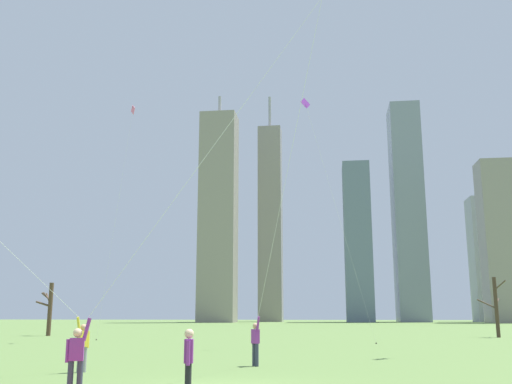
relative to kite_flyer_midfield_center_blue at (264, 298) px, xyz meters
name	(u,v)px	position (x,y,z in m)	size (l,w,h in m)	color
kite_flyer_midfield_center_blue	(264,298)	(0.00, 0.00, 0.00)	(3.92, 4.84, 16.34)	#33384C
kite_flyer_far_back_red	(43,302)	(-6.94, -3.98, -0.21)	(5.28, 6.58, 8.42)	gray
kite_flyer_midfield_left_green	(124,289)	(-2.63, -8.20, 0.03)	(9.20, 4.14, 16.05)	#33384C
bystander_strolling_midfield	(189,361)	(-0.72, -8.94, -1.66)	(0.26, 0.50, 1.62)	black
distant_kite_high_overhead_purple	(316,140)	(1.82, 14.56, 10.67)	(4.65, 5.27, 15.91)	purple
distant_kite_drifting_right_pink	(127,145)	(-13.14, 20.08, 12.51)	(3.15, 2.39, 18.22)	pink
bare_tree_rightmost	(49,307)	(-23.71, 30.13, 0.05)	(1.75, 1.78, 4.87)	#4C3828
bare_tree_right_of_center	(496,305)	(16.71, 31.38, 0.17)	(2.32, 3.27, 5.15)	#423326
skyline_wide_slab	(358,242)	(9.47, 130.59, 17.85)	(6.85, 10.62, 40.82)	slate
skyline_mid_tower_right	(503,240)	(42.73, 120.66, 16.51)	(9.38, 7.61, 38.14)	gray
skyline_mid_tower_left	(495,258)	(45.45, 138.82, 13.84)	(11.96, 8.08, 42.49)	#9EA3AD
skyline_slender_spire	(408,211)	(23.12, 134.67, 26.39)	(7.81, 10.91, 57.90)	gray
skyline_tall_tower	(218,215)	(-25.68, 121.55, 24.12)	(9.09, 7.61, 58.57)	gray
skyline_short_annex	(270,222)	(-14.00, 137.25, 24.66)	(6.41, 5.62, 63.85)	gray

